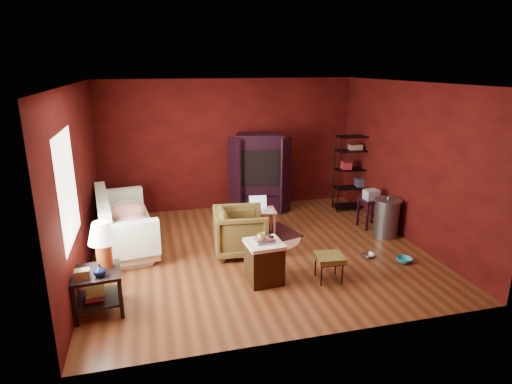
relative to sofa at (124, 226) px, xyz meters
The scene contains 18 objects.
room 2.55m from the sofa, 20.09° to the right, with size 5.54×5.04×2.84m.
sofa is the anchor object (origin of this frame).
armchair 2.07m from the sofa, 22.40° to the right, with size 0.84×0.78×0.86m, color black.
pet_bowl_steel 4.22m from the sofa, 20.45° to the right, with size 0.22×0.05×0.22m, color #ADAFB4.
pet_bowl_turquoise 4.76m from the sofa, 22.21° to the right, with size 0.25×0.08×0.25m, color teal.
vase 2.25m from the sofa, 94.52° to the right, with size 0.16×0.16×0.16m, color #0C1440.
mug 2.76m from the sofa, 43.81° to the right, with size 0.12×0.09×0.12m, color #D2CF66.
side_table 2.05m from the sofa, 95.29° to the right, with size 0.65×0.65×1.18m.
sofa_cushions 0.08m from the sofa, 102.19° to the right, with size 1.11×2.21×0.89m.
hamper 2.75m from the sofa, 42.22° to the right, with size 0.54×0.54×0.72m.
footstool 3.60m from the sofa, 34.47° to the right, with size 0.43×0.43×0.40m.
rug_round 2.49m from the sofa, ahead, with size 1.44×1.44×0.01m.
rug_oriental 2.51m from the sofa, ahead, with size 1.47×1.18×0.01m.
laptop_desk 2.41m from the sofa, ahead, with size 0.64×0.51×0.74m.
tv_armoire 3.08m from the sofa, 24.00° to the left, with size 1.30×0.86×1.69m.
wire_shelving 4.89m from the sofa, 10.04° to the left, with size 0.83×0.42×1.64m.
small_stand 4.64m from the sofa, ahead, with size 0.41×0.41×0.76m.
trash_can 4.75m from the sofa, ahead, with size 0.65×0.65×0.77m.
Camera 1 is at (-1.72, -6.53, 3.08)m, focal length 30.00 mm.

